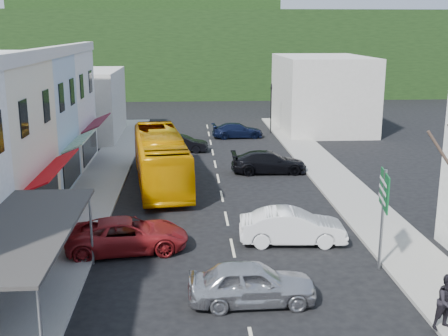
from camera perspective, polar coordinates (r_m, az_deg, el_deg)
ground at (r=25.40m, az=0.88°, el=-8.11°), size 120.00×120.00×0.00m
sidewalk_left at (r=35.23m, az=-12.70°, el=-1.97°), size 3.00×52.00×0.15m
sidewalk_right at (r=36.03m, az=11.58°, el=-1.56°), size 3.00×52.00×0.15m
distant_block_left at (r=51.87m, az=-14.98°, el=6.27°), size 8.00×10.00×6.00m
distant_block_right at (r=55.32m, az=9.90°, el=7.51°), size 8.00×12.00×7.00m
hillside at (r=88.59m, az=-3.48°, el=12.16°), size 80.00×26.00×14.00m
bus at (r=35.25m, az=-6.47°, el=0.78°), size 3.89×11.82×3.10m
car_silver at (r=20.39m, az=2.86°, el=-11.78°), size 4.44×1.89×1.40m
car_white at (r=25.88m, az=6.96°, el=-6.13°), size 4.50×2.07×1.40m
car_red at (r=25.19m, az=-9.82°, el=-6.81°), size 4.82×2.51×1.40m
car_black_near at (r=38.18m, az=4.57°, el=0.54°), size 4.52×1.88×1.40m
car_black_far at (r=44.76m, az=-4.22°, el=2.55°), size 4.60×2.36×1.40m
car_navy_far at (r=50.38m, az=1.38°, el=3.87°), size 4.62×2.16×1.40m
pedestrian_left at (r=25.95m, az=-18.30°, el=-6.01°), size 0.49×0.65×1.70m
pedestrian_right at (r=19.78m, az=21.80°, el=-12.74°), size 0.79×0.60×1.70m
direction_sign at (r=23.43m, az=15.77°, el=-5.14°), size 0.86×1.96×4.19m
traffic_signal at (r=52.57m, az=4.79°, el=6.03°), size 0.50×0.94×4.61m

